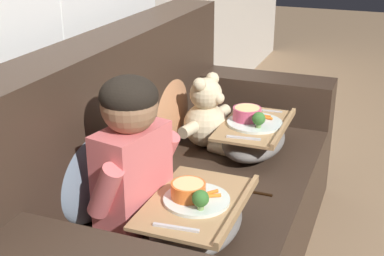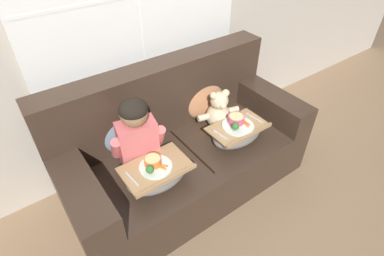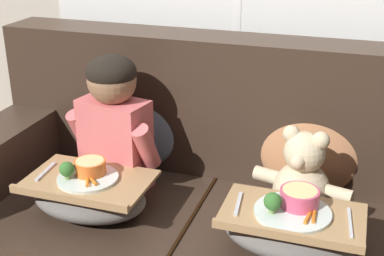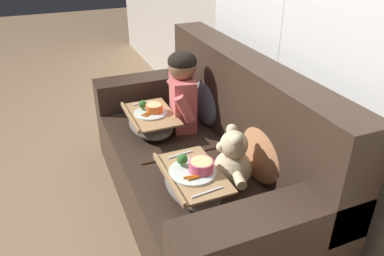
% 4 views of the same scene
% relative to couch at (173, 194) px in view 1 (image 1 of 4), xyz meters
% --- Properties ---
extents(couch, '(1.90, 0.90, 1.00)m').
position_rel_couch_xyz_m(couch, '(0.00, 0.00, 0.00)').
color(couch, '#38281E').
rests_on(couch, ground_plane).
extents(throw_pillow_behind_child, '(0.41, 0.20, 0.42)m').
position_rel_couch_xyz_m(throw_pillow_behind_child, '(-0.37, 0.18, 0.27)').
color(throw_pillow_behind_child, slate).
rests_on(throw_pillow_behind_child, couch).
extents(throw_pillow_behind_teddy, '(0.40, 0.19, 0.42)m').
position_rel_couch_xyz_m(throw_pillow_behind_teddy, '(0.37, 0.18, 0.27)').
color(throw_pillow_behind_teddy, '#B2754C').
rests_on(throw_pillow_behind_teddy, couch).
extents(child_figure, '(0.40, 0.22, 0.54)m').
position_rel_couch_xyz_m(child_figure, '(-0.37, -0.01, 0.37)').
color(child_figure, '#DB6666').
rests_on(child_figure, couch).
extents(teddy_bear, '(0.37, 0.26, 0.34)m').
position_rel_couch_xyz_m(teddy_bear, '(0.36, -0.02, 0.22)').
color(teddy_bear, beige).
rests_on(teddy_bear, couch).
extents(lap_tray_child, '(0.45, 0.30, 0.22)m').
position_rel_couch_xyz_m(lap_tray_child, '(-0.37, -0.24, 0.15)').
color(lap_tray_child, slate).
rests_on(lap_tray_child, child_figure).
extents(lap_tray_teddy, '(0.46, 0.28, 0.22)m').
position_rel_couch_xyz_m(lap_tray_teddy, '(0.37, -0.24, 0.16)').
color(lap_tray_teddy, slate).
rests_on(lap_tray_teddy, teddy_bear).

